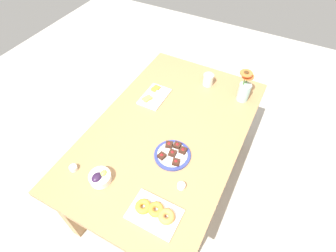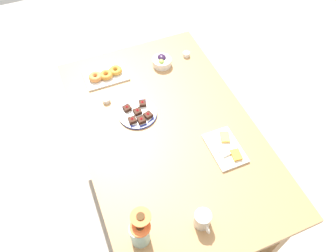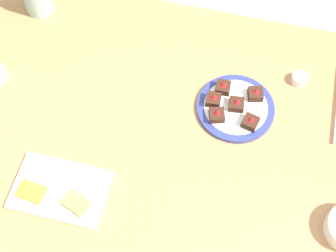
{
  "view_description": "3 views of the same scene",
  "coord_description": "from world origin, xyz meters",
  "px_view_note": "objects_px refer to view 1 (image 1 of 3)",
  "views": [
    {
      "loc": [
        -1.04,
        -0.54,
        2.14
      ],
      "look_at": [
        0.0,
        0.0,
        0.78
      ],
      "focal_mm": 28.0,
      "sensor_mm": 36.0,
      "label": 1
    },
    {
      "loc": [
        1.05,
        -0.43,
        2.31
      ],
      "look_at": [
        0.0,
        0.0,
        0.78
      ],
      "focal_mm": 35.0,
      "sensor_mm": 36.0,
      "label": 2
    },
    {
      "loc": [
        -0.15,
        0.62,
        1.97
      ],
      "look_at": [
        0.0,
        0.0,
        0.78
      ],
      "focal_mm": 50.0,
      "sensor_mm": 36.0,
      "label": 3
    }
  ],
  "objects_px": {
    "coffee_mug": "(208,80)",
    "flower_vase": "(244,90)",
    "cheese_platter": "(154,96)",
    "croissant_platter": "(155,212)",
    "dessert_plate": "(173,154)",
    "dining_table": "(168,137)",
    "jam_cup_honey": "(73,168)",
    "jam_cup_berry": "(181,186)",
    "grape_bowl": "(100,177)"
  },
  "relations": [
    {
      "from": "coffee_mug",
      "to": "croissant_platter",
      "type": "height_order",
      "value": "coffee_mug"
    },
    {
      "from": "coffee_mug",
      "to": "flower_vase",
      "type": "distance_m",
      "value": 0.31
    },
    {
      "from": "dining_table",
      "to": "croissant_platter",
      "type": "relative_size",
      "value": 5.71
    },
    {
      "from": "dining_table",
      "to": "jam_cup_honey",
      "type": "distance_m",
      "value": 0.67
    },
    {
      "from": "coffee_mug",
      "to": "jam_cup_berry",
      "type": "xyz_separation_m",
      "value": [
        -0.94,
        -0.21,
        -0.03
      ]
    },
    {
      "from": "croissant_platter",
      "to": "jam_cup_honey",
      "type": "relative_size",
      "value": 5.83
    },
    {
      "from": "dining_table",
      "to": "jam_cup_berry",
      "type": "bearing_deg",
      "value": -142.43
    },
    {
      "from": "grape_bowl",
      "to": "croissant_platter",
      "type": "xyz_separation_m",
      "value": [
        -0.03,
        -0.39,
        -0.01
      ]
    },
    {
      "from": "dining_table",
      "to": "jam_cup_honey",
      "type": "height_order",
      "value": "jam_cup_honey"
    },
    {
      "from": "dining_table",
      "to": "grape_bowl",
      "type": "height_order",
      "value": "grape_bowl"
    },
    {
      "from": "coffee_mug",
      "to": "jam_cup_berry",
      "type": "height_order",
      "value": "coffee_mug"
    },
    {
      "from": "jam_cup_berry",
      "to": "flower_vase",
      "type": "xyz_separation_m",
      "value": [
        0.9,
        -0.09,
        0.07
      ]
    },
    {
      "from": "coffee_mug",
      "to": "flower_vase",
      "type": "xyz_separation_m",
      "value": [
        -0.04,
        -0.3,
        0.04
      ]
    },
    {
      "from": "coffee_mug",
      "to": "grape_bowl",
      "type": "bearing_deg",
      "value": 167.98
    },
    {
      "from": "croissant_platter",
      "to": "dessert_plate",
      "type": "distance_m",
      "value": 0.4
    },
    {
      "from": "coffee_mug",
      "to": "jam_cup_berry",
      "type": "distance_m",
      "value": 0.96
    },
    {
      "from": "dining_table",
      "to": "jam_cup_berry",
      "type": "relative_size",
      "value": 33.33
    },
    {
      "from": "cheese_platter",
      "to": "croissant_platter",
      "type": "height_order",
      "value": "croissant_platter"
    },
    {
      "from": "coffee_mug",
      "to": "croissant_platter",
      "type": "relative_size",
      "value": 0.42
    },
    {
      "from": "flower_vase",
      "to": "cheese_platter",
      "type": "bearing_deg",
      "value": 115.65
    },
    {
      "from": "jam_cup_berry",
      "to": "croissant_platter",
      "type": "bearing_deg",
      "value": 165.06
    },
    {
      "from": "croissant_platter",
      "to": "dessert_plate",
      "type": "relative_size",
      "value": 1.19
    },
    {
      "from": "coffee_mug",
      "to": "cheese_platter",
      "type": "xyz_separation_m",
      "value": [
        -0.33,
        0.31,
        -0.04
      ]
    },
    {
      "from": "coffee_mug",
      "to": "cheese_platter",
      "type": "distance_m",
      "value": 0.46
    },
    {
      "from": "cheese_platter",
      "to": "flower_vase",
      "type": "relative_size",
      "value": 1.01
    },
    {
      "from": "croissant_platter",
      "to": "dessert_plate",
      "type": "xyz_separation_m",
      "value": [
        0.39,
        0.09,
        -0.01
      ]
    },
    {
      "from": "dining_table",
      "to": "cheese_platter",
      "type": "bearing_deg",
      "value": 45.31
    },
    {
      "from": "grape_bowl",
      "to": "dessert_plate",
      "type": "xyz_separation_m",
      "value": [
        0.36,
        -0.3,
        -0.02
      ]
    },
    {
      "from": "cheese_platter",
      "to": "jam_cup_berry",
      "type": "xyz_separation_m",
      "value": [
        -0.6,
        -0.52,
        0.01
      ]
    },
    {
      "from": "dining_table",
      "to": "coffee_mug",
      "type": "bearing_deg",
      "value": -6.12
    },
    {
      "from": "jam_cup_honey",
      "to": "flower_vase",
      "type": "xyz_separation_m",
      "value": [
        1.1,
        -0.73,
        0.07
      ]
    },
    {
      "from": "dining_table",
      "to": "grape_bowl",
      "type": "relative_size",
      "value": 12.2
    },
    {
      "from": "croissant_platter",
      "to": "dessert_plate",
      "type": "height_order",
      "value": "dessert_plate"
    },
    {
      "from": "grape_bowl",
      "to": "flower_vase",
      "type": "distance_m",
      "value": 1.21
    },
    {
      "from": "coffee_mug",
      "to": "grape_bowl",
      "type": "relative_size",
      "value": 0.9
    },
    {
      "from": "cheese_platter",
      "to": "dessert_plate",
      "type": "distance_m",
      "value": 0.57
    },
    {
      "from": "jam_cup_honey",
      "to": "dessert_plate",
      "type": "xyz_separation_m",
      "value": [
        0.38,
        -0.49,
        -0.0
      ]
    },
    {
      "from": "cheese_platter",
      "to": "jam_cup_honey",
      "type": "distance_m",
      "value": 0.81
    },
    {
      "from": "coffee_mug",
      "to": "croissant_platter",
      "type": "xyz_separation_m",
      "value": [
        -1.15,
        -0.15,
        -0.03
      ]
    },
    {
      "from": "flower_vase",
      "to": "jam_cup_berry",
      "type": "bearing_deg",
      "value": 174.34
    },
    {
      "from": "flower_vase",
      "to": "jam_cup_honey",
      "type": "bearing_deg",
      "value": 146.3
    },
    {
      "from": "croissant_platter",
      "to": "flower_vase",
      "type": "relative_size",
      "value": 1.09
    },
    {
      "from": "dining_table",
      "to": "coffee_mug",
      "type": "xyz_separation_m",
      "value": [
        0.58,
        -0.06,
        0.13
      ]
    },
    {
      "from": "jam_cup_honey",
      "to": "croissant_platter",
      "type": "bearing_deg",
      "value": -91.26
    },
    {
      "from": "cheese_platter",
      "to": "jam_cup_berry",
      "type": "relative_size",
      "value": 5.42
    },
    {
      "from": "dining_table",
      "to": "dessert_plate",
      "type": "bearing_deg",
      "value": -144.71
    },
    {
      "from": "croissant_platter",
      "to": "jam_cup_berry",
      "type": "distance_m",
      "value": 0.22
    },
    {
      "from": "grape_bowl",
      "to": "jam_cup_honey",
      "type": "height_order",
      "value": "grape_bowl"
    },
    {
      "from": "dining_table",
      "to": "flower_vase",
      "type": "relative_size",
      "value": 6.24
    },
    {
      "from": "coffee_mug",
      "to": "flower_vase",
      "type": "relative_size",
      "value": 0.46
    }
  ]
}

